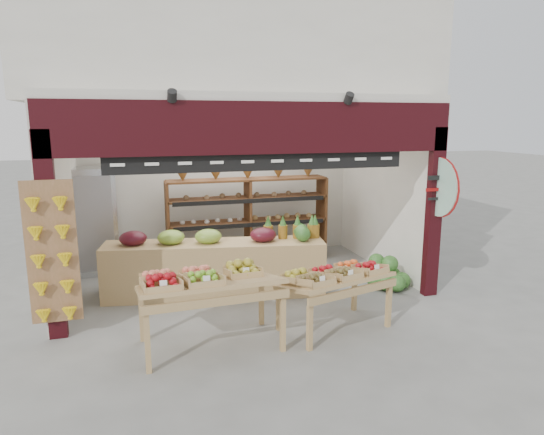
{
  "coord_description": "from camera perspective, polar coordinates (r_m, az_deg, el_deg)",
  "views": [
    {
      "loc": [
        -1.76,
        -7.44,
        2.75
      ],
      "look_at": [
        0.37,
        -0.2,
        1.23
      ],
      "focal_mm": 32.0,
      "sensor_mm": 36.0,
      "label": 1
    }
  ],
  "objects": [
    {
      "name": "cardboard_stack",
      "position": [
        8.46,
        -16.16,
        -6.46
      ],
      "size": [
        1.0,
        0.78,
        0.61
      ],
      "color": "silver",
      "rests_on": "ground"
    },
    {
      "name": "refrigerator",
      "position": [
        9.35,
        -20.04,
        -0.32
      ],
      "size": [
        0.79,
        0.79,
        1.93
      ],
      "primitive_type": "cube",
      "rotation": [
        0.0,
        0.0,
        0.05
      ],
      "color": "silver",
      "rests_on": "ground"
    },
    {
      "name": "mid_counter",
      "position": [
        7.78,
        -6.75,
        -5.7
      ],
      "size": [
        3.52,
        1.26,
        1.08
      ],
      "color": "tan",
      "rests_on": "ground"
    },
    {
      "name": "display_table_right",
      "position": [
        6.48,
        7.43,
        -6.94
      ],
      "size": [
        1.59,
        1.15,
        0.93
      ],
      "color": "tan",
      "rests_on": "ground"
    },
    {
      "name": "ground",
      "position": [
        8.12,
        -2.97,
        -8.43
      ],
      "size": [
        60.0,
        60.0,
        0.0
      ],
      "primitive_type": "plane",
      "color": "slate",
      "rests_on": "ground"
    },
    {
      "name": "gift_sign",
      "position": [
        7.81,
        19.07,
        3.39
      ],
      "size": [
        0.04,
        0.93,
        0.92
      ],
      "color": "#A4CEB8",
      "rests_on": "ground"
    },
    {
      "name": "watermelon_pile",
      "position": [
        8.37,
        13.36,
        -6.63
      ],
      "size": [
        0.69,
        0.71,
        0.54
      ],
      "color": "#1B4617",
      "rests_on": "ground"
    },
    {
      "name": "shop_structure",
      "position": [
        9.29,
        -5.69,
        18.57
      ],
      "size": [
        6.36,
        5.12,
        5.4
      ],
      "color": "silver",
      "rests_on": "ground"
    },
    {
      "name": "banana_board",
      "position": [
        6.54,
        -24.45,
        -4.14
      ],
      "size": [
        0.6,
        0.15,
        1.8
      ],
      "color": "#976744",
      "rests_on": "ground"
    },
    {
      "name": "back_shelving",
      "position": [
        9.37,
        -2.86,
        1.74
      ],
      "size": [
        3.12,
        0.51,
        1.92
      ],
      "color": "brown",
      "rests_on": "ground"
    },
    {
      "name": "display_table_left",
      "position": [
        5.96,
        -8.51,
        -7.47
      ],
      "size": [
        1.75,
        1.03,
        1.08
      ],
      "color": "tan",
      "rests_on": "ground"
    }
  ]
}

